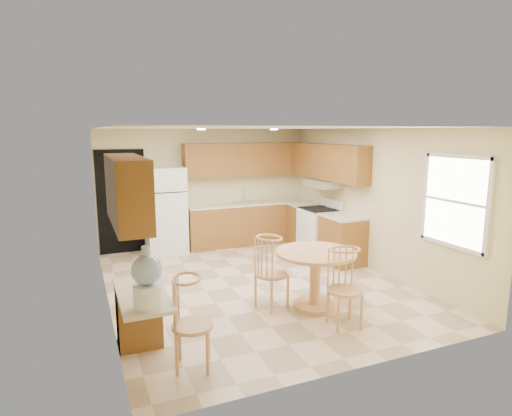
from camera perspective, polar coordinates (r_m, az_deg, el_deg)
name	(u,v)px	position (r m, az deg, el deg)	size (l,w,h in m)	color
floor	(254,284)	(7.07, -0.22, -10.07)	(5.50, 5.50, 0.00)	beige
ceiling	(254,128)	(6.63, -0.23, 10.63)	(4.50, 5.50, 0.02)	white
wall_back	(205,188)	(9.31, -6.76, 2.73)	(4.50, 0.02, 2.50)	beige
wall_front	(361,254)	(4.40, 13.78, -5.97)	(4.50, 0.02, 2.50)	beige
wall_left	(104,220)	(6.25, -19.65, -1.49)	(0.02, 5.50, 2.50)	beige
wall_right	(371,200)	(7.87, 15.07, 1.08)	(0.02, 5.50, 2.50)	beige
doorway	(122,202)	(9.00, -17.46, 0.78)	(0.90, 0.02, 2.10)	black
base_cab_back	(248,224)	(9.45, -1.05, -2.11)	(2.75, 0.60, 0.87)	brown
counter_back	(248,203)	(9.36, -1.05, 0.61)	(2.75, 0.63, 0.04)	beige
base_cab_right_a	(304,225)	(9.38, 6.43, -2.26)	(0.60, 0.59, 0.87)	brown
counter_right_a	(304,204)	(9.29, 6.48, 0.48)	(0.63, 0.59, 0.04)	beige
base_cab_right_b	(342,240)	(8.18, 11.42, -4.27)	(0.60, 0.80, 0.87)	brown
counter_right_b	(343,217)	(8.08, 11.53, -1.14)	(0.63, 0.80, 0.04)	beige
upper_cab_back	(246,159)	(9.38, -1.38, 6.53)	(2.75, 0.33, 0.70)	brown
upper_cab_right	(327,162)	(8.70, 9.48, 6.11)	(0.33, 2.42, 0.70)	brown
upper_cab_left	(127,191)	(4.59, -16.82, 2.22)	(0.33, 1.40, 0.70)	brown
sink	(247,203)	(9.35, -1.20, 0.74)	(0.78, 0.44, 0.01)	silver
range_hood	(324,183)	(8.67, 9.03, 3.25)	(0.50, 0.76, 0.14)	silver
desk_pedestal	(139,315)	(5.27, -15.36, -13.58)	(0.48, 0.42, 0.72)	brown
desk_top	(142,294)	(4.77, -14.96, -11.06)	(0.50, 1.20, 0.04)	beige
window	(455,201)	(6.48, 25.06, 0.80)	(0.06, 1.12, 1.30)	white
can_light_a	(201,129)	(7.60, -7.32, 10.38)	(0.14, 0.14, 0.02)	white
can_light_b	(274,129)	(8.10, 2.42, 10.44)	(0.14, 0.14, 0.02)	white
refrigerator	(165,210)	(8.81, -12.01, -0.32)	(0.77, 0.75, 1.75)	white
stove	(319,230)	(8.79, 8.44, -2.93)	(0.65, 0.76, 1.09)	white
dining_table	(315,271)	(6.06, 7.90, -8.32)	(1.11, 1.11, 0.82)	tan
chair_table_a	(275,267)	(5.91, 2.52, -7.85)	(0.45, 0.58, 1.02)	tan
chair_table_b	(350,283)	(5.47, 12.41, -9.74)	(0.44, 0.45, 1.00)	tan
chair_desk	(195,317)	(4.50, -8.19, -14.24)	(0.43, 0.56, 0.98)	tan
water_crock	(147,280)	(4.28, -14.34, -9.30)	(0.30, 0.30, 0.61)	white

